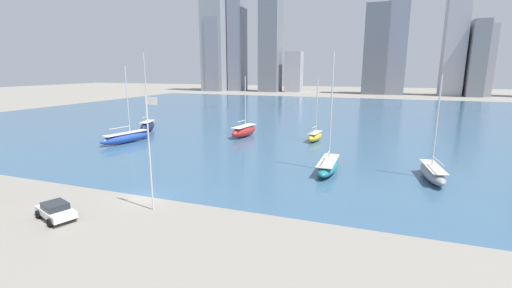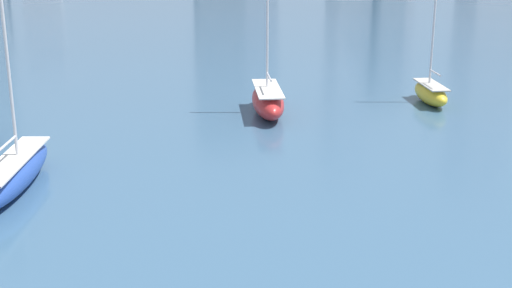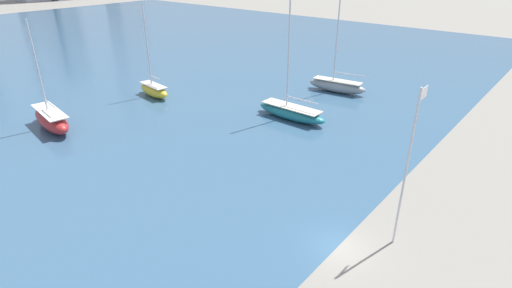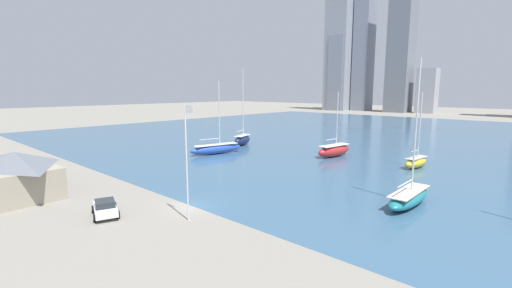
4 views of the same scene
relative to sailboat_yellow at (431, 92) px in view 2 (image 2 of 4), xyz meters
name	(u,v)px [view 2 (image 2 of 4)]	position (x,y,z in m)	size (l,w,h in m)	color
harbor_water	(221,43)	(-11.48, 35.18, -0.96)	(180.00, 140.00, 0.00)	#385B7A
sailboat_yellow	(431,92)	(0.00, 0.00, 0.00)	(2.62, 6.26, 11.88)	yellow
sailboat_blue	(14,173)	(-32.24, -13.27, 0.06)	(4.54, 10.91, 13.83)	#284CA8
sailboat_red	(268,101)	(-14.21, -0.44, 0.18)	(3.59, 8.69, 11.83)	#B72828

